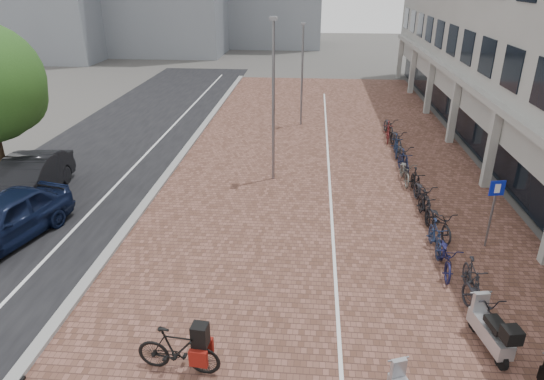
{
  "coord_description": "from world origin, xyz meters",
  "views": [
    {
      "loc": [
        1.33,
        -9.48,
        8.29
      ],
      "look_at": [
        0.0,
        6.0,
        1.3
      ],
      "focal_mm": 31.56,
      "sensor_mm": 36.0,
      "label": 1
    }
  ],
  "objects_px": {
    "car_navy": "(4,219)",
    "hero_bike": "(178,349)",
    "car_dark": "(28,180)",
    "parking_sign": "(494,203)",
    "scooter_front": "(491,329)"
  },
  "relations": [
    {
      "from": "parking_sign",
      "to": "hero_bike",
      "type": "bearing_deg",
      "value": -156.29
    },
    {
      "from": "car_dark",
      "to": "scooter_front",
      "type": "xyz_separation_m",
      "value": [
        15.62,
        -7.21,
        -0.24
      ]
    },
    {
      "from": "car_dark",
      "to": "hero_bike",
      "type": "distance_m",
      "value": 11.95
    },
    {
      "from": "scooter_front",
      "to": "parking_sign",
      "type": "distance_m",
      "value": 5.25
    },
    {
      "from": "car_navy",
      "to": "parking_sign",
      "type": "relative_size",
      "value": 2.07
    },
    {
      "from": "car_navy",
      "to": "hero_bike",
      "type": "height_order",
      "value": "car_navy"
    },
    {
      "from": "hero_bike",
      "to": "scooter_front",
      "type": "distance_m",
      "value": 7.36
    },
    {
      "from": "car_dark",
      "to": "hero_bike",
      "type": "relative_size",
      "value": 2.6
    },
    {
      "from": "car_dark",
      "to": "parking_sign",
      "type": "relative_size",
      "value": 2.16
    },
    {
      "from": "car_navy",
      "to": "hero_bike",
      "type": "relative_size",
      "value": 2.49
    },
    {
      "from": "hero_bike",
      "to": "parking_sign",
      "type": "relative_size",
      "value": 0.83
    },
    {
      "from": "car_navy",
      "to": "car_dark",
      "type": "relative_size",
      "value": 0.96
    },
    {
      "from": "scooter_front",
      "to": "hero_bike",
      "type": "bearing_deg",
      "value": 179.78
    },
    {
      "from": "car_dark",
      "to": "parking_sign",
      "type": "xyz_separation_m",
      "value": [
        17.11,
        -2.27,
        0.76
      ]
    },
    {
      "from": "car_navy",
      "to": "scooter_front",
      "type": "bearing_deg",
      "value": -1.03
    }
  ]
}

